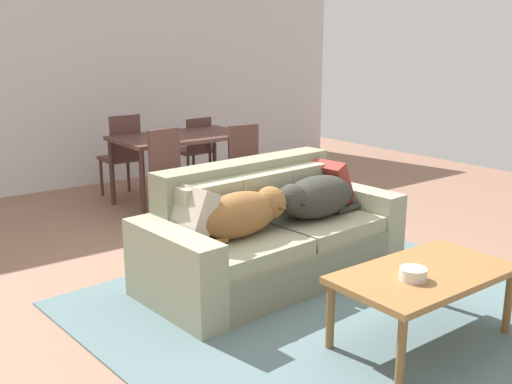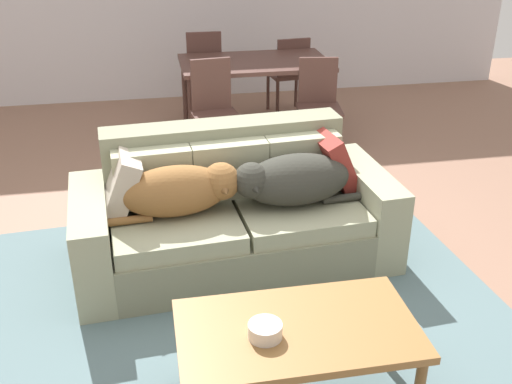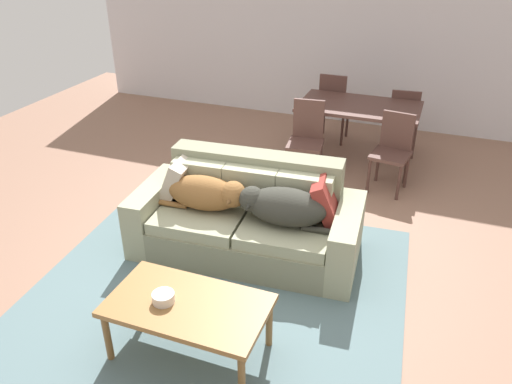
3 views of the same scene
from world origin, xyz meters
name	(u,v)px [view 3 (image 3 of 3)]	position (x,y,z in m)	size (l,w,h in m)	color
ground_plane	(240,261)	(0.00, 0.00, 0.00)	(10.00, 10.00, 0.00)	#8F6854
back_partition	(344,30)	(0.00, 4.00, 1.35)	(8.00, 0.12, 2.70)	silver
area_rug	(209,305)	(0.00, -0.65, 0.01)	(3.05, 3.14, 0.01)	slate
couch	(248,219)	(-0.01, 0.22, 0.33)	(2.11, 1.06, 0.87)	gray
dog_on_left_cushion	(209,193)	(-0.33, 0.09, 0.60)	(0.86, 0.35, 0.32)	brown
dog_on_right_cushion	(282,206)	(0.35, 0.11, 0.60)	(0.89, 0.42, 0.33)	#32322B
throw_pillow_by_left_arm	(178,179)	(-0.71, 0.22, 0.61)	(0.13, 0.41, 0.41)	#B5A897
throw_pillow_by_right_arm	(327,200)	(0.69, 0.32, 0.61)	(0.12, 0.41, 0.41)	maroon
coffee_table	(188,309)	(0.09, -1.15, 0.41)	(1.11, 0.62, 0.46)	olive
bowl_on_coffee_table	(163,298)	(-0.07, -1.19, 0.49)	(0.15, 0.15, 0.07)	silver
dining_table	(359,110)	(0.56, 2.50, 0.70)	(1.45, 0.86, 0.77)	#50322C
dining_chair_near_left	(306,137)	(0.08, 1.87, 0.52)	(0.44, 0.44, 0.94)	#50322C
dining_chair_near_right	(393,149)	(1.06, 1.95, 0.49)	(0.45, 0.45, 0.88)	#50322C
dining_chair_far_left	(333,105)	(0.11, 3.08, 0.53)	(0.40, 0.40, 0.97)	#50322C
dining_chair_far_right	(403,116)	(1.05, 3.07, 0.49)	(0.44, 0.44, 0.87)	#50322C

